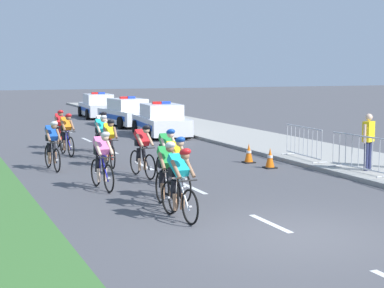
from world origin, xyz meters
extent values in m
plane|color=#4C4C51|center=(0.00, 0.00, 0.00)|extent=(160.00, 160.00, 0.00)
cube|color=#A3A099|center=(6.53, 14.00, 0.06)|extent=(3.94, 60.00, 0.12)
cube|color=#9E9E99|center=(4.64, 14.00, 0.07)|extent=(0.16, 60.00, 0.13)
cube|color=white|center=(0.00, 1.02, 0.00)|extent=(0.14, 1.60, 0.01)
cube|color=white|center=(0.00, 5.02, 0.00)|extent=(0.14, 1.60, 0.01)
cube|color=white|center=(0.00, 9.02, 0.00)|extent=(0.14, 1.60, 0.01)
cube|color=white|center=(0.00, 13.02, 0.00)|extent=(0.14, 1.60, 0.01)
cube|color=white|center=(0.00, 17.02, 0.00)|extent=(0.14, 1.60, 0.01)
cube|color=white|center=(0.00, 21.02, 0.00)|extent=(0.14, 1.60, 0.01)
torus|color=black|center=(-1.53, 1.55, 0.36)|extent=(0.10, 0.73, 0.72)
cylinder|color=#99999E|center=(-1.53, 1.55, 0.36)|extent=(0.06, 0.06, 0.06)
torus|color=black|center=(-1.61, 2.55, 0.36)|extent=(0.10, 0.73, 0.72)
cylinder|color=#99999E|center=(-1.61, 2.55, 0.36)|extent=(0.06, 0.06, 0.06)
cylinder|color=white|center=(-1.57, 2.00, 0.90)|extent=(0.08, 0.55, 0.04)
cylinder|color=white|center=(-1.55, 1.83, 0.58)|extent=(0.08, 0.48, 0.63)
cylinder|color=white|center=(-1.58, 2.20, 0.60)|extent=(0.04, 0.04, 0.65)
cylinder|color=black|center=(-1.54, 1.65, 0.88)|extent=(0.42, 0.06, 0.03)
cube|color=black|center=(-1.58, 2.20, 0.94)|extent=(0.12, 0.23, 0.05)
cube|color=#19B2B7|center=(-1.57, 2.07, 1.14)|extent=(0.32, 0.57, 0.44)
cube|color=black|center=(-1.58, 2.19, 0.98)|extent=(0.29, 0.22, 0.18)
cylinder|color=black|center=(-1.49, 2.15, 0.64)|extent=(0.13, 0.23, 0.40)
cylinder|color=#9E7051|center=(-1.48, 2.07, 0.37)|extent=(0.10, 0.16, 0.36)
cylinder|color=black|center=(-1.67, 2.13, 0.64)|extent=(0.12, 0.18, 0.40)
cylinder|color=#9E7051|center=(-1.66, 2.05, 0.37)|extent=(0.10, 0.13, 0.36)
cylinder|color=#9E7051|center=(-1.40, 1.87, 1.09)|extent=(0.11, 0.41, 0.35)
cylinder|color=#9E7051|center=(-1.72, 1.85, 1.09)|extent=(0.11, 0.41, 0.35)
sphere|color=#9E7051|center=(-1.55, 1.78, 1.38)|extent=(0.19, 0.19, 0.19)
ellipsoid|color=red|center=(-1.55, 1.77, 1.45)|extent=(0.25, 0.33, 0.24)
torus|color=black|center=(-1.45, 2.71, 0.36)|extent=(0.09, 0.73, 0.72)
cylinder|color=#99999E|center=(-1.45, 2.71, 0.36)|extent=(0.06, 0.06, 0.06)
torus|color=black|center=(-1.39, 3.71, 0.36)|extent=(0.09, 0.73, 0.72)
cylinder|color=#99999E|center=(-1.39, 3.71, 0.36)|extent=(0.06, 0.06, 0.06)
cylinder|color=black|center=(-1.42, 3.16, 0.90)|extent=(0.07, 0.55, 0.04)
cylinder|color=black|center=(-1.43, 2.98, 0.58)|extent=(0.07, 0.48, 0.63)
cylinder|color=black|center=(-1.41, 3.36, 0.60)|extent=(0.04, 0.04, 0.65)
cylinder|color=black|center=(-1.44, 2.81, 0.88)|extent=(0.42, 0.05, 0.03)
cube|color=black|center=(-1.41, 3.36, 0.94)|extent=(0.11, 0.23, 0.05)
cube|color=green|center=(-1.42, 3.23, 1.14)|extent=(0.31, 0.55, 0.47)
cube|color=black|center=(-1.41, 3.35, 0.98)|extent=(0.29, 0.22, 0.18)
cylinder|color=black|center=(-1.32, 3.29, 0.64)|extent=(0.12, 0.23, 0.40)
cylinder|color=#9E7051|center=(-1.33, 3.21, 0.37)|extent=(0.10, 0.16, 0.36)
cylinder|color=black|center=(-1.50, 3.30, 0.64)|extent=(0.12, 0.17, 0.40)
cylinder|color=#9E7051|center=(-1.51, 3.22, 0.37)|extent=(0.10, 0.13, 0.36)
cylinder|color=#9E7051|center=(-1.27, 3.01, 1.09)|extent=(0.10, 0.41, 0.35)
cylinder|color=#9E7051|center=(-1.59, 3.03, 1.09)|extent=(0.10, 0.41, 0.35)
sphere|color=#9E7051|center=(-1.44, 2.93, 1.38)|extent=(0.19, 0.19, 0.19)
ellipsoid|color=white|center=(-1.44, 2.92, 1.45)|extent=(0.25, 0.33, 0.24)
torus|color=black|center=(-0.86, 3.54, 0.36)|extent=(0.10, 0.73, 0.72)
cylinder|color=#99999E|center=(-0.86, 3.54, 0.36)|extent=(0.06, 0.06, 0.06)
torus|color=black|center=(-0.93, 4.54, 0.36)|extent=(0.10, 0.73, 0.72)
cylinder|color=#99999E|center=(-0.93, 4.54, 0.36)|extent=(0.06, 0.06, 0.06)
cylinder|color=silver|center=(-0.89, 3.99, 0.90)|extent=(0.07, 0.55, 0.04)
cylinder|color=silver|center=(-0.88, 3.82, 0.58)|extent=(0.07, 0.48, 0.63)
cylinder|color=silver|center=(-0.90, 4.19, 0.60)|extent=(0.04, 0.04, 0.65)
cylinder|color=black|center=(-0.86, 3.64, 0.88)|extent=(0.42, 0.06, 0.03)
cube|color=black|center=(-0.90, 4.19, 0.94)|extent=(0.12, 0.23, 0.05)
cube|color=yellow|center=(-0.89, 4.06, 1.14)|extent=(0.32, 0.56, 0.47)
cube|color=black|center=(-0.90, 4.18, 0.98)|extent=(0.29, 0.22, 0.18)
cylinder|color=black|center=(-0.81, 4.14, 0.64)|extent=(0.13, 0.23, 0.40)
cylinder|color=tan|center=(-0.80, 4.06, 0.37)|extent=(0.10, 0.16, 0.36)
cylinder|color=black|center=(-0.99, 4.12, 0.64)|extent=(0.12, 0.18, 0.40)
cylinder|color=tan|center=(-0.98, 4.04, 0.37)|extent=(0.10, 0.13, 0.36)
cylinder|color=tan|center=(-0.72, 3.86, 1.09)|extent=(0.10, 0.41, 0.35)
cylinder|color=tan|center=(-1.04, 3.84, 1.09)|extent=(0.10, 0.41, 0.35)
sphere|color=tan|center=(-0.87, 3.77, 1.38)|extent=(0.19, 0.19, 0.19)
ellipsoid|color=blue|center=(-0.87, 3.76, 1.45)|extent=(0.25, 0.33, 0.24)
torus|color=black|center=(-2.17, 5.34, 0.36)|extent=(0.11, 0.73, 0.72)
cylinder|color=#99999E|center=(-2.17, 5.34, 0.36)|extent=(0.06, 0.06, 0.06)
torus|color=black|center=(-2.26, 6.34, 0.36)|extent=(0.11, 0.73, 0.72)
cylinder|color=#99999E|center=(-2.26, 6.34, 0.36)|extent=(0.06, 0.06, 0.06)
cylinder|color=#1E1E99|center=(-2.21, 5.79, 0.90)|extent=(0.08, 0.55, 0.04)
cylinder|color=#1E1E99|center=(-2.20, 5.61, 0.58)|extent=(0.08, 0.48, 0.63)
cylinder|color=#1E1E99|center=(-2.23, 5.99, 0.60)|extent=(0.04, 0.04, 0.65)
cylinder|color=black|center=(-2.18, 5.44, 0.88)|extent=(0.42, 0.06, 0.03)
cube|color=black|center=(-2.23, 5.99, 0.94)|extent=(0.12, 0.23, 0.05)
cube|color=pink|center=(-2.22, 5.86, 1.14)|extent=(0.33, 0.57, 0.44)
cube|color=black|center=(-2.23, 5.98, 0.98)|extent=(0.30, 0.22, 0.18)
cylinder|color=black|center=(-2.14, 5.93, 0.64)|extent=(0.13, 0.23, 0.40)
cylinder|color=beige|center=(-2.13, 5.85, 0.37)|extent=(0.10, 0.16, 0.36)
cylinder|color=black|center=(-2.32, 5.92, 0.64)|extent=(0.12, 0.18, 0.40)
cylinder|color=beige|center=(-2.31, 5.84, 0.37)|extent=(0.10, 0.13, 0.36)
cylinder|color=beige|center=(-2.04, 5.66, 1.09)|extent=(0.11, 0.41, 0.35)
cylinder|color=beige|center=(-2.36, 5.63, 1.09)|extent=(0.11, 0.41, 0.35)
sphere|color=beige|center=(-2.19, 5.56, 1.38)|extent=(0.19, 0.19, 0.19)
ellipsoid|color=white|center=(-2.19, 5.55, 1.45)|extent=(0.26, 0.33, 0.24)
torus|color=black|center=(-0.41, 5.37, 0.36)|extent=(0.05, 0.72, 0.72)
cylinder|color=#99999E|center=(-0.41, 5.37, 0.36)|extent=(0.06, 0.06, 0.06)
torus|color=black|center=(-0.42, 6.37, 0.36)|extent=(0.05, 0.72, 0.72)
cylinder|color=#99999E|center=(-0.42, 6.37, 0.36)|extent=(0.06, 0.06, 0.06)
cylinder|color=silver|center=(-0.42, 5.82, 0.90)|extent=(0.04, 0.55, 0.04)
cylinder|color=silver|center=(-0.41, 5.65, 0.58)|extent=(0.04, 0.48, 0.63)
cylinder|color=silver|center=(-0.42, 6.02, 0.60)|extent=(0.04, 0.04, 0.65)
cylinder|color=black|center=(-0.41, 5.47, 0.88)|extent=(0.42, 0.03, 0.03)
cube|color=black|center=(-0.42, 6.02, 0.94)|extent=(0.10, 0.22, 0.05)
cube|color=green|center=(-0.42, 5.90, 1.14)|extent=(0.28, 0.55, 0.45)
cube|color=black|center=(-0.42, 6.01, 0.98)|extent=(0.28, 0.20, 0.18)
cylinder|color=black|center=(-0.33, 5.96, 0.64)|extent=(0.11, 0.22, 0.40)
cylinder|color=beige|center=(-0.33, 5.88, 0.37)|extent=(0.09, 0.15, 0.36)
cylinder|color=black|center=(-0.51, 5.96, 0.64)|extent=(0.11, 0.17, 0.40)
cylinder|color=beige|center=(-0.51, 5.88, 0.37)|extent=(0.09, 0.12, 0.36)
cylinder|color=beige|center=(-0.25, 5.68, 1.09)|extent=(0.08, 0.40, 0.35)
cylinder|color=beige|center=(-0.57, 5.68, 1.09)|extent=(0.08, 0.40, 0.35)
sphere|color=beige|center=(-0.41, 5.60, 1.38)|extent=(0.19, 0.19, 0.19)
ellipsoid|color=blue|center=(-0.41, 5.59, 1.45)|extent=(0.23, 0.32, 0.24)
torus|color=black|center=(-0.63, 6.68, 0.36)|extent=(0.13, 0.72, 0.72)
cylinder|color=#99999E|center=(-0.63, 6.68, 0.36)|extent=(0.07, 0.07, 0.06)
torus|color=black|center=(-0.74, 7.68, 0.36)|extent=(0.13, 0.72, 0.72)
cylinder|color=#99999E|center=(-0.74, 7.68, 0.36)|extent=(0.07, 0.07, 0.06)
cylinder|color=black|center=(-0.68, 7.13, 0.90)|extent=(0.10, 0.55, 0.04)
cylinder|color=black|center=(-0.66, 6.96, 0.58)|extent=(0.09, 0.48, 0.63)
cylinder|color=black|center=(-0.70, 7.33, 0.60)|extent=(0.04, 0.04, 0.65)
cylinder|color=black|center=(-0.64, 6.78, 0.88)|extent=(0.42, 0.08, 0.03)
cube|color=black|center=(-0.70, 7.33, 0.94)|extent=(0.12, 0.23, 0.05)
cube|color=red|center=(-0.68, 7.20, 1.14)|extent=(0.34, 0.57, 0.46)
cube|color=black|center=(-0.70, 7.32, 0.98)|extent=(0.30, 0.23, 0.18)
cylinder|color=black|center=(-0.60, 7.28, 0.64)|extent=(0.13, 0.23, 0.40)
cylinder|color=tan|center=(-0.59, 7.20, 0.37)|extent=(0.11, 0.16, 0.36)
cylinder|color=black|center=(-0.78, 7.26, 0.64)|extent=(0.13, 0.18, 0.40)
cylinder|color=tan|center=(-0.77, 7.18, 0.37)|extent=(0.10, 0.13, 0.36)
cylinder|color=tan|center=(-0.50, 7.01, 1.09)|extent=(0.12, 0.41, 0.35)
cylinder|color=tan|center=(-0.82, 6.97, 1.09)|extent=(0.12, 0.41, 0.35)
sphere|color=tan|center=(-0.65, 6.91, 1.38)|extent=(0.19, 0.19, 0.19)
ellipsoid|color=black|center=(-0.65, 6.90, 1.45)|extent=(0.26, 0.34, 0.24)
torus|color=black|center=(-2.80, 8.96, 0.36)|extent=(0.11, 0.73, 0.72)
cylinder|color=#99999E|center=(-2.80, 8.96, 0.36)|extent=(0.07, 0.07, 0.06)
torus|color=black|center=(-2.88, 9.96, 0.36)|extent=(0.11, 0.73, 0.72)
cylinder|color=#99999E|center=(-2.88, 9.96, 0.36)|extent=(0.07, 0.07, 0.06)
cylinder|color=black|center=(-2.83, 9.41, 0.90)|extent=(0.08, 0.55, 0.04)
cylinder|color=black|center=(-2.82, 9.24, 0.58)|extent=(0.08, 0.48, 0.63)
cylinder|color=black|center=(-2.85, 9.61, 0.60)|extent=(0.04, 0.04, 0.65)
cylinder|color=black|center=(-2.80, 9.06, 0.88)|extent=(0.42, 0.06, 0.03)
cube|color=black|center=(-2.85, 9.61, 0.94)|extent=(0.12, 0.23, 0.05)
cube|color=blue|center=(-2.84, 9.49, 1.14)|extent=(0.33, 0.57, 0.45)
cube|color=black|center=(-2.85, 9.60, 0.98)|extent=(0.30, 0.22, 0.18)
cylinder|color=black|center=(-2.76, 9.56, 0.64)|extent=(0.13, 0.23, 0.40)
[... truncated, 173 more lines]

